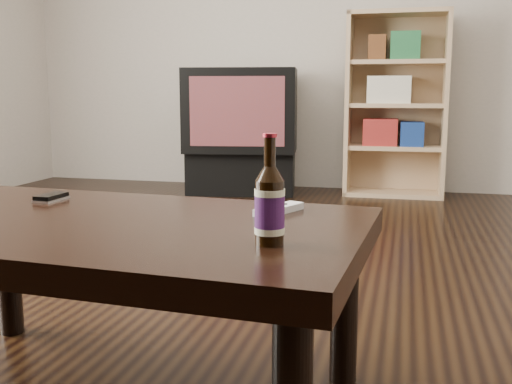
% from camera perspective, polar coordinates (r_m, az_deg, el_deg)
% --- Properties ---
extents(floor, '(5.00, 6.00, 0.01)m').
position_cam_1_polar(floor, '(2.44, -6.93, -10.34)').
color(floor, black).
rests_on(floor, ground).
extents(wall_back, '(5.00, 0.02, 2.70)m').
position_cam_1_polar(wall_back, '(5.24, 5.02, 15.26)').
color(wall_back, '#BBB2A6').
rests_on(wall_back, ground).
extents(tv_stand, '(0.91, 0.55, 0.34)m').
position_cam_1_polar(tv_stand, '(4.91, -1.39, 1.90)').
color(tv_stand, black).
rests_on(tv_stand, floor).
extents(tv, '(0.96, 0.68, 0.66)m').
position_cam_1_polar(tv, '(4.87, -1.42, 7.77)').
color(tv, black).
rests_on(tv, tv_stand).
extents(bookshelf, '(0.78, 0.36, 1.44)m').
position_cam_1_polar(bookshelf, '(4.91, 13.07, 8.39)').
color(bookshelf, tan).
rests_on(bookshelf, floor).
extents(coffee_table, '(1.37, 0.85, 0.50)m').
position_cam_1_polar(coffee_table, '(1.60, -14.06, -4.88)').
color(coffee_table, black).
rests_on(coffee_table, floor).
extents(beer_bottle, '(0.08, 0.08, 0.24)m').
position_cam_1_polar(beer_bottle, '(1.27, 1.31, -1.32)').
color(beer_bottle, black).
rests_on(beer_bottle, coffee_table).
extents(phone, '(0.06, 0.11, 0.02)m').
position_cam_1_polar(phone, '(1.91, -18.93, -0.49)').
color(phone, silver).
rests_on(phone, coffee_table).
extents(remote, '(0.11, 0.18, 0.02)m').
position_cam_1_polar(remote, '(1.62, 2.21, -1.66)').
color(remote, silver).
rests_on(remote, coffee_table).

